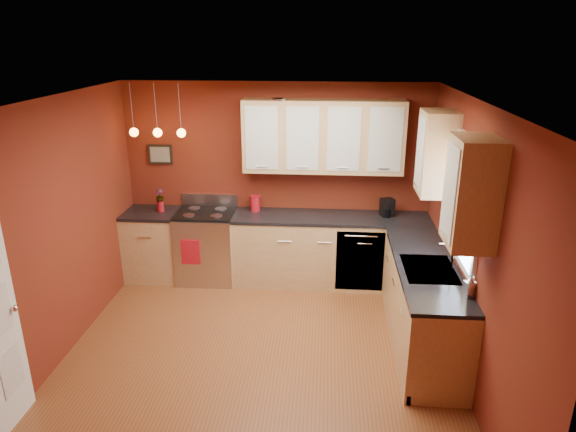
# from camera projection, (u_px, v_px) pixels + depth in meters

# --- Properties ---
(floor) EXTENTS (4.20, 4.20, 0.00)m
(floor) POSITION_uv_depth(u_px,v_px,m) (258.00, 359.00, 5.28)
(floor) COLOR brown
(floor) RESTS_ON ground
(ceiling) EXTENTS (4.00, 4.20, 0.02)m
(ceiling) POSITION_uv_depth(u_px,v_px,m) (252.00, 102.00, 4.41)
(ceiling) COLOR white
(ceiling) RESTS_ON wall_back
(wall_back) EXTENTS (4.00, 0.02, 2.60)m
(wall_back) POSITION_uv_depth(u_px,v_px,m) (277.00, 182.00, 6.81)
(wall_back) COLOR maroon
(wall_back) RESTS_ON floor
(wall_front) EXTENTS (4.00, 0.02, 2.60)m
(wall_front) POSITION_uv_depth(u_px,v_px,m) (204.00, 385.00, 2.87)
(wall_front) COLOR maroon
(wall_front) RESTS_ON floor
(wall_left) EXTENTS (0.02, 4.20, 2.60)m
(wall_left) POSITION_uv_depth(u_px,v_px,m) (52.00, 236.00, 4.99)
(wall_left) COLOR maroon
(wall_left) RESTS_ON floor
(wall_right) EXTENTS (0.02, 4.20, 2.60)m
(wall_right) POSITION_uv_depth(u_px,v_px,m) (472.00, 248.00, 4.70)
(wall_right) COLOR maroon
(wall_right) RESTS_ON floor
(base_cabinets_back_left) EXTENTS (0.70, 0.60, 0.90)m
(base_cabinets_back_left) POSITION_uv_depth(u_px,v_px,m) (154.00, 246.00, 6.94)
(base_cabinets_back_left) COLOR tan
(base_cabinets_back_left) RESTS_ON floor
(base_cabinets_back_right) EXTENTS (2.54, 0.60, 0.90)m
(base_cabinets_back_right) POSITION_uv_depth(u_px,v_px,m) (330.00, 251.00, 6.76)
(base_cabinets_back_right) COLOR tan
(base_cabinets_back_right) RESTS_ON floor
(base_cabinets_right) EXTENTS (0.60, 2.10, 0.90)m
(base_cabinets_right) POSITION_uv_depth(u_px,v_px,m) (422.00, 305.00, 5.43)
(base_cabinets_right) COLOR tan
(base_cabinets_right) RESTS_ON floor
(counter_back_left) EXTENTS (0.70, 0.62, 0.04)m
(counter_back_left) POSITION_uv_depth(u_px,v_px,m) (151.00, 213.00, 6.78)
(counter_back_left) COLOR black
(counter_back_left) RESTS_ON base_cabinets_back_left
(counter_back_right) EXTENTS (2.54, 0.62, 0.04)m
(counter_back_right) POSITION_uv_depth(u_px,v_px,m) (331.00, 218.00, 6.61)
(counter_back_right) COLOR black
(counter_back_right) RESTS_ON base_cabinets_back_right
(counter_right) EXTENTS (0.62, 2.10, 0.04)m
(counter_right) POSITION_uv_depth(u_px,v_px,m) (426.00, 264.00, 5.27)
(counter_right) COLOR black
(counter_right) RESTS_ON base_cabinets_right
(gas_range) EXTENTS (0.76, 0.64, 1.11)m
(gas_range) POSITION_uv_depth(u_px,v_px,m) (207.00, 245.00, 6.87)
(gas_range) COLOR #B6B6BB
(gas_range) RESTS_ON floor
(dishwasher_front) EXTENTS (0.60, 0.02, 0.80)m
(dishwasher_front) POSITION_uv_depth(u_px,v_px,m) (360.00, 261.00, 6.47)
(dishwasher_front) COLOR #B6B6BB
(dishwasher_front) RESTS_ON base_cabinets_back_right
(sink) EXTENTS (0.50, 0.70, 0.33)m
(sink) POSITION_uv_depth(u_px,v_px,m) (429.00, 271.00, 5.13)
(sink) COLOR gray
(sink) RESTS_ON counter_right
(window) EXTENTS (0.06, 1.02, 1.22)m
(window) POSITION_uv_depth(u_px,v_px,m) (466.00, 198.00, 4.85)
(window) COLOR white
(window) RESTS_ON wall_right
(upper_cabinets_back) EXTENTS (2.00, 0.35, 0.90)m
(upper_cabinets_back) POSITION_uv_depth(u_px,v_px,m) (323.00, 136.00, 6.39)
(upper_cabinets_back) COLOR tan
(upper_cabinets_back) RESTS_ON wall_back
(upper_cabinets_right) EXTENTS (0.35, 1.95, 0.90)m
(upper_cabinets_right) POSITION_uv_depth(u_px,v_px,m) (452.00, 170.00, 4.80)
(upper_cabinets_right) COLOR tan
(upper_cabinets_right) RESTS_ON wall_right
(wall_picture) EXTENTS (0.32, 0.03, 0.26)m
(wall_picture) POSITION_uv_depth(u_px,v_px,m) (160.00, 154.00, 6.79)
(wall_picture) COLOR black
(wall_picture) RESTS_ON wall_back
(pendant_lights) EXTENTS (0.71, 0.11, 0.66)m
(pendant_lights) POSITION_uv_depth(u_px,v_px,m) (158.00, 132.00, 6.35)
(pendant_lights) COLOR gray
(pendant_lights) RESTS_ON ceiling
(red_canister) EXTENTS (0.14, 0.14, 0.21)m
(red_canister) POSITION_uv_depth(u_px,v_px,m) (255.00, 203.00, 6.77)
(red_canister) COLOR #A3111C
(red_canister) RESTS_ON counter_back_right
(red_vase) EXTENTS (0.09, 0.09, 0.14)m
(red_vase) POSITION_uv_depth(u_px,v_px,m) (161.00, 206.00, 6.75)
(red_vase) COLOR #A3111C
(red_vase) RESTS_ON counter_back_left
(flowers) EXTENTS (0.11, 0.11, 0.18)m
(flowers) POSITION_uv_depth(u_px,v_px,m) (160.00, 196.00, 6.71)
(flowers) COLOR #A3111C
(flowers) RESTS_ON red_vase
(coffee_maker) EXTENTS (0.20, 0.19, 0.23)m
(coffee_maker) POSITION_uv_depth(u_px,v_px,m) (387.00, 208.00, 6.57)
(coffee_maker) COLOR black
(coffee_maker) RESTS_ON counter_back_right
(soap_pump) EXTENTS (0.12, 0.13, 0.21)m
(soap_pump) POSITION_uv_depth(u_px,v_px,m) (470.00, 285.00, 4.55)
(soap_pump) COLOR silver
(soap_pump) RESTS_ON counter_right
(dish_towel) EXTENTS (0.25, 0.02, 0.34)m
(dish_towel) POSITION_uv_depth(u_px,v_px,m) (191.00, 252.00, 6.56)
(dish_towel) COLOR #A3111C
(dish_towel) RESTS_ON gas_range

